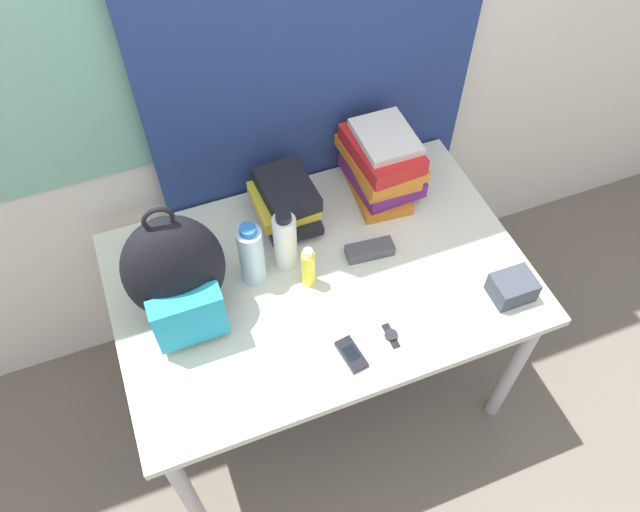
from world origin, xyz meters
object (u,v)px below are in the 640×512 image
object	(u,v)px
book_stack_left	(287,201)
book_stack_center	(381,163)
sports_bottle	(285,241)
camera_pouch	(512,287)
backpack	(176,274)
cell_phone	(351,354)
sunscreen_bottle	(308,268)
water_bottle	(251,255)
wristwatch	(391,335)
sunglasses_case	(370,250)

from	to	relation	value
book_stack_left	book_stack_center	size ratio (longest dim) A/B	0.87
book_stack_center	sports_bottle	size ratio (longest dim) A/B	1.31
book_stack_left	sports_bottle	bearing A→B (deg)	-110.37
camera_pouch	sports_bottle	bearing A→B (deg)	148.76
backpack	cell_phone	xyz separation A→B (m)	(0.39, -0.31, -0.18)
sunscreen_bottle	cell_phone	xyz separation A→B (m)	(0.02, -0.28, -0.06)
water_bottle	sports_bottle	distance (m)	0.11
cell_phone	wristwatch	size ratio (longest dim) A/B	1.35
backpack	water_bottle	xyz separation A→B (m)	(0.22, 0.05, -0.08)
water_bottle	wristwatch	distance (m)	0.47
backpack	cell_phone	size ratio (longest dim) A/B	3.96
backpack	cell_phone	bearing A→B (deg)	-38.38
cell_phone	sunglasses_case	bearing A→B (deg)	58.04
sunscreen_bottle	camera_pouch	xyz separation A→B (m)	(0.55, -0.26, -0.04)
cell_phone	camera_pouch	size ratio (longest dim) A/B	0.90
book_stack_center	sunglasses_case	bearing A→B (deg)	-120.23
sports_bottle	camera_pouch	distance (m)	0.69
book_stack_left	sunscreen_bottle	world-z (taller)	sunscreen_bottle
book_stack_center	camera_pouch	size ratio (longest dim) A/B	2.37
sunscreen_bottle	wristwatch	distance (m)	0.31
sports_bottle	wristwatch	distance (m)	0.42
book_stack_left	sunscreen_bottle	xyz separation A→B (m)	(-0.03, -0.27, -0.00)
book_stack_center	wristwatch	size ratio (longest dim) A/B	3.56
book_stack_left	sunglasses_case	bearing A→B (deg)	-51.41
water_bottle	sunglasses_case	xyz separation A→B (m)	(0.36, -0.05, -0.09)
sports_bottle	sunscreen_bottle	xyz separation A→B (m)	(0.04, -0.09, -0.03)
sunglasses_case	sports_bottle	bearing A→B (deg)	166.17
book_stack_left	sunglasses_case	distance (m)	0.31
camera_pouch	backpack	bearing A→B (deg)	162.29
book_stack_left	sunscreen_bottle	distance (m)	0.27
sunscreen_bottle	wristwatch	world-z (taller)	sunscreen_bottle
sports_bottle	sunscreen_bottle	world-z (taller)	sports_bottle
water_bottle	sunscreen_bottle	size ratio (longest dim) A/B	1.49
book_stack_center	water_bottle	world-z (taller)	book_stack_center
backpack	book_stack_left	xyz separation A→B (m)	(0.40, 0.24, -0.11)
sunglasses_case	book_stack_left	bearing A→B (deg)	128.59
backpack	sunglasses_case	distance (m)	0.61
book_stack_left	wristwatch	size ratio (longest dim) A/B	3.09
book_stack_center	sunglasses_case	size ratio (longest dim) A/B	1.91
sports_bottle	camera_pouch	size ratio (longest dim) A/B	1.81
book_stack_center	sunscreen_bottle	xyz separation A→B (m)	(-0.35, -0.27, -0.05)
camera_pouch	water_bottle	bearing A→B (deg)	154.01
sunglasses_case	camera_pouch	bearing A→B (deg)	-41.47
camera_pouch	sunglasses_case	bearing A→B (deg)	138.53
book_stack_center	cell_phone	distance (m)	0.65
book_stack_center	cell_phone	bearing A→B (deg)	-121.21
book_stack_center	sunglasses_case	world-z (taller)	book_stack_center
sports_bottle	sunglasses_case	xyz separation A→B (m)	(0.25, -0.06, -0.09)
book_stack_center	camera_pouch	distance (m)	0.57
sunglasses_case	sunscreen_bottle	bearing A→B (deg)	-171.75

